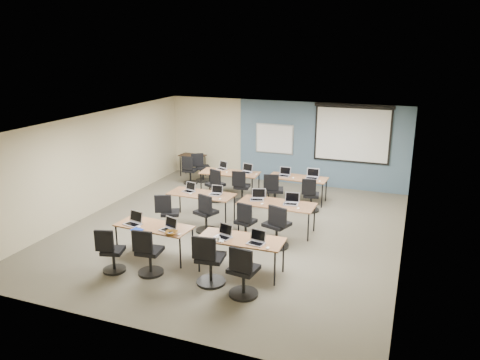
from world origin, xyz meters
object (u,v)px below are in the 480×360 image
at_px(training_table_mid_left, 201,195).
at_px(projector_screen, 352,131).
at_px(laptop_2, 224,234).
at_px(laptop_11, 312,176).
at_px(laptop_5, 216,192).
at_px(laptop_0, 134,221).
at_px(task_chair_6, 245,225).
at_px(laptop_3, 257,240).
at_px(task_chair_7, 277,230).
at_px(training_table_back_right, 298,179).
at_px(training_table_back_left, 230,174).
at_px(laptop_10, 284,174).
at_px(spare_chair_a, 202,170).
at_px(task_chair_2, 209,264).
at_px(task_chair_11, 310,198).
at_px(task_chair_4, 169,216).
at_px(laptop_6, 258,197).
at_px(training_table_mid_right, 277,205).
at_px(laptop_8, 222,167).
at_px(task_chair_3, 243,275).
at_px(spare_chair_b, 190,172).
at_px(laptop_9, 247,170).
at_px(training_table_front_right, 241,241).
at_px(laptop_7, 291,201).
at_px(training_table_front_left, 154,228).
at_px(laptop_1, 169,227).
at_px(task_chair_10, 274,193).
at_px(task_chair_5, 206,216).
at_px(utility_table, 193,158).
at_px(laptop_4, 189,189).
at_px(task_chair_1, 148,256).
at_px(task_chair_8, 215,188).
at_px(whiteboard, 274,139).
at_px(task_chair_0, 111,254).

bearing_deg(training_table_mid_left, projector_screen, 53.14).
distance_m(laptop_2, laptop_11, 4.90).
bearing_deg(projector_screen, laptop_5, -124.94).
relative_size(laptop_0, task_chair_6, 0.37).
xyz_separation_m(laptop_3, task_chair_7, (-0.03, 1.48, -0.36)).
bearing_deg(training_table_back_right, task_chair_7, -82.45).
height_order(training_table_back_left, task_chair_7, task_chair_7).
height_order(projector_screen, laptop_10, projector_screen).
relative_size(training_table_mid_left, spare_chair_a, 1.75).
bearing_deg(training_table_back_left, task_chair_2, -75.91).
bearing_deg(task_chair_6, laptop_0, -128.91).
relative_size(task_chair_2, task_chair_11, 1.09).
bearing_deg(laptop_0, training_table_back_right, 75.87).
height_order(training_table_back_right, task_chair_6, task_chair_6).
distance_m(laptop_2, task_chair_4, 2.52).
xyz_separation_m(task_chair_4, laptop_6, (1.94, 1.07, 0.39)).
bearing_deg(training_table_back_right, task_chair_11, -51.05).
bearing_deg(training_table_mid_right, laptop_8, 135.96).
distance_m(task_chair_3, spare_chair_b, 7.36).
relative_size(projector_screen, task_chair_7, 2.30).
xyz_separation_m(training_table_back_left, task_chair_11, (2.60, -0.51, -0.29)).
relative_size(training_table_mid_left, training_table_mid_right, 0.92).
height_order(laptop_9, laptop_10, laptop_9).
bearing_deg(laptop_6, training_table_front_right, -98.52).
distance_m(training_table_mid_left, laptop_7, 2.39).
distance_m(task_chair_4, laptop_8, 3.47).
height_order(task_chair_7, task_chair_11, task_chair_7).
bearing_deg(training_table_mid_right, laptop_5, 177.42).
height_order(training_table_front_left, task_chair_11, task_chair_11).
relative_size(laptop_6, laptop_11, 0.97).
height_order(laptop_6, laptop_11, laptop_11).
bearing_deg(laptop_7, laptop_1, -136.46).
bearing_deg(laptop_5, task_chair_10, 50.23).
bearing_deg(laptop_7, task_chair_3, -98.98).
xyz_separation_m(training_table_mid_left, laptop_3, (2.35, -2.44, 0.11)).
bearing_deg(laptop_0, task_chair_5, 74.89).
xyz_separation_m(laptop_1, laptop_8, (-0.89, 4.92, -0.00)).
bearing_deg(laptop_6, utility_table, 114.99).
xyz_separation_m(task_chair_5, laptop_6, (1.06, 0.78, 0.38)).
bearing_deg(laptop_8, laptop_4, -68.20).
bearing_deg(task_chair_10, task_chair_1, -119.77).
relative_size(laptop_9, utility_table, 0.38).
height_order(task_chair_4, spare_chair_b, task_chair_4).
bearing_deg(laptop_5, training_table_back_right, 51.06).
bearing_deg(laptop_0, laptop_4, 100.67).
bearing_deg(training_table_front_right, task_chair_8, 118.91).
distance_m(whiteboard, laptop_11, 2.44).
bearing_deg(task_chair_0, laptop_6, 43.89).
relative_size(training_table_front_left, laptop_2, 5.12).
height_order(laptop_1, spare_chair_a, laptop_1).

